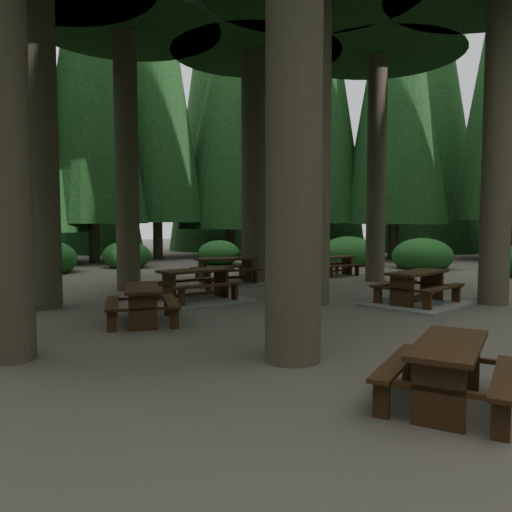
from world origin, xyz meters
TOP-DOWN VIEW (x-y plane):
  - ground at (0.00, 0.00)m, footprint 80.00×80.00m
  - picnic_table_a at (2.55, -1.46)m, footprint 2.45×2.09m
  - picnic_table_b at (-3.27, 0.60)m, footprint 1.83×1.99m
  - picnic_table_c at (1.38, 4.42)m, footprint 2.79×2.52m
  - picnic_table_d at (5.74, 3.95)m, footprint 1.65×1.38m
  - picnic_table_e at (-2.73, -5.25)m, footprint 1.91×1.74m
  - picnic_table_f at (-1.12, 2.13)m, footprint 2.34×1.96m
  - shrub_ring at (0.70, 0.75)m, footprint 23.86×24.64m

SIDE VIEW (x-z plane):
  - ground at x=0.00m, z-range 0.00..0.00m
  - picnic_table_f at x=-1.12m, z-range -0.12..0.64m
  - picnic_table_a at x=2.55m, z-range -0.12..0.64m
  - picnic_table_c at x=1.38m, z-range -0.13..0.67m
  - shrub_ring at x=0.70m, z-range -0.35..1.15m
  - picnic_table_d at x=5.74m, z-range 0.11..0.78m
  - picnic_table_e at x=-2.73m, z-range 0.11..0.79m
  - picnic_table_b at x=-3.27m, z-range 0.11..0.81m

